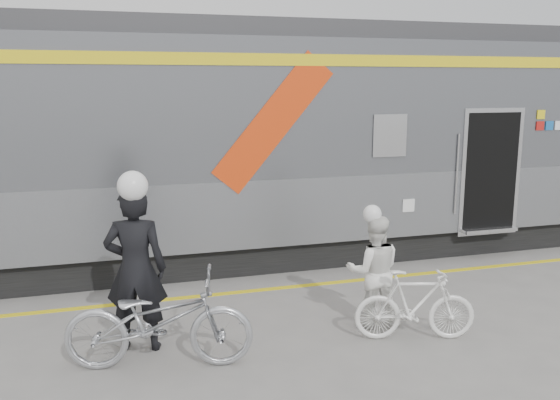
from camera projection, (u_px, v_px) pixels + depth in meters
name	position (u px, v px, depth m)	size (l,w,h in m)	color
ground	(337.00, 346.00, 7.10)	(90.00, 90.00, 0.00)	slate
train	(343.00, 140.00, 11.14)	(24.00, 3.17, 4.10)	black
safety_strip	(285.00, 288.00, 9.13)	(24.00, 0.12, 0.01)	yellow
man	(136.00, 269.00, 6.87)	(0.72, 0.47, 1.96)	black
bicycle_left	(159.00, 321.00, 6.49)	(0.72, 2.06, 1.08)	#ADB0B5
woman	(374.00, 271.00, 7.59)	(0.71, 0.55, 1.47)	white
bicycle_right	(415.00, 305.00, 7.21)	(0.42, 1.48, 0.89)	white
helmet_man	(131.00, 171.00, 6.65)	(0.34, 0.34, 0.34)	white
helmet_woman	(376.00, 206.00, 7.43)	(0.23, 0.23, 0.23)	white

